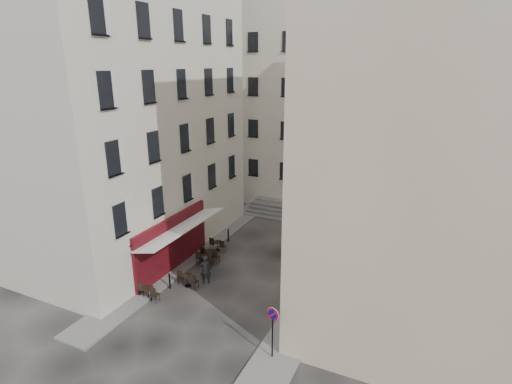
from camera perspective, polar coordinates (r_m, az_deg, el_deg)
The scene contains 18 objects.
ground at distance 23.32m, azimuth -4.01°, elevation -14.16°, with size 90.00×90.00×0.00m, color black.
sidewalk_left at distance 28.35m, azimuth -8.15°, elevation -8.00°, with size 2.00×22.00×0.12m, color slate.
sidewalk_right at distance 24.23m, azimuth 9.16°, elevation -12.86°, with size 2.00×18.00×0.12m, color slate.
building_left at distance 28.66m, azimuth -20.62°, elevation 12.70°, with size 12.20×16.20×20.60m.
building_right at distance 20.94m, azimuth 26.97°, elevation 7.59°, with size 12.20×14.20×18.60m.
building_back at distance 37.88m, azimuth 8.58°, elevation 13.12°, with size 18.20×10.20×18.60m.
cafe_storefront at distance 25.27m, azimuth -11.68°, elevation -7.00°, with size 1.74×7.30×3.50m.
stone_steps at distance 33.54m, azimuth 6.36°, elevation -3.09°, with size 9.00×3.15×0.80m.
bollard_near at distance 23.90m, azimuth -12.24°, elevation -12.23°, with size 0.12×0.12×0.98m.
bollard_mid at distance 26.40m, azimuth -7.66°, elevation -8.90°, with size 0.12×0.12×0.98m.
bollard_far at distance 29.11m, azimuth -3.98°, elevation -6.12°, with size 0.12×0.12×0.98m.
no_parking_sign at distance 17.87m, azimuth 2.38°, elevation -18.25°, with size 0.58×0.17×2.59m.
bistro_table_a at distance 23.20m, azimuth -15.05°, elevation -13.62°, with size 1.31×0.61×0.92m.
bistro_table_b at distance 23.92m, azimuth -9.68°, elevation -12.18°, with size 1.32×0.62×0.93m.
bistro_table_c at distance 26.04m, azimuth -7.27°, elevation -9.47°, with size 1.25×0.59×0.88m.
bistro_table_d at distance 26.44m, azimuth -6.58°, elevation -8.91°, with size 1.36×0.64×0.96m.
bistro_table_e at distance 27.86m, azimuth -5.46°, elevation -7.52°, with size 1.22×0.57×0.86m.
pedestrian at distance 23.93m, azimuth -7.24°, elevation -10.94°, with size 0.64×0.42×1.75m, color black.
Camera 1 is at (9.72, -17.20, 12.39)m, focal length 28.00 mm.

